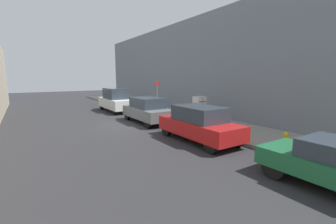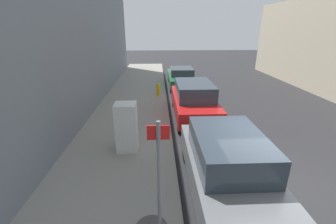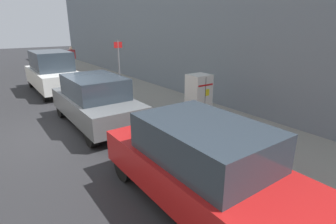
# 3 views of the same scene
# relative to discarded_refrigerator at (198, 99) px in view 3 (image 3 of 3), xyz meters

# --- Properties ---
(ground_plane) EXTENTS (80.00, 80.00, 0.00)m
(ground_plane) POSITION_rel_discarded_refrigerator_xyz_m (4.09, -2.23, -0.99)
(ground_plane) COLOR #28282B
(sidewalk_slab) EXTENTS (3.79, 44.00, 0.15)m
(sidewalk_slab) POSITION_rel_discarded_refrigerator_xyz_m (-0.30, -2.23, -0.92)
(sidewalk_slab) COLOR gray
(sidewalk_slab) RESTS_ON ground
(building_facade_near) EXTENTS (2.43, 39.60, 7.97)m
(building_facade_near) POSITION_rel_discarded_refrigerator_xyz_m (-3.41, -2.23, 2.99)
(building_facade_near) COLOR slate
(building_facade_near) RESTS_ON ground
(discarded_refrigerator) EXTENTS (0.71, 0.65, 1.69)m
(discarded_refrigerator) POSITION_rel_discarded_refrigerator_xyz_m (0.00, 0.00, 0.00)
(discarded_refrigerator) COLOR silver
(discarded_refrigerator) RESTS_ON sidewalk_slab
(manhole_cover) EXTENTS (0.70, 0.70, 0.02)m
(manhole_cover) POSITION_rel_discarded_refrigerator_xyz_m (0.89, -3.36, -0.84)
(manhole_cover) COLOR #47443F
(manhole_cover) RESTS_ON sidewalk_slab
(street_sign_post) EXTENTS (0.36, 0.07, 2.67)m
(street_sign_post) POSITION_rel_discarded_refrigerator_xyz_m (1.08, -3.83, 0.65)
(street_sign_post) COLOR slate
(street_sign_post) RESTS_ON sidewalk_slab
(pedestrian_walking_far) EXTENTS (0.51, 0.24, 1.76)m
(pedestrian_walking_far) POSITION_rel_discarded_refrigerator_xyz_m (0.11, -13.98, 0.19)
(pedestrian_walking_far) COLOR #B73338
(pedestrian_walking_far) RESTS_ON sidewalk_slab
(parked_van_white) EXTENTS (1.93, 4.82, 2.12)m
(parked_van_white) POSITION_rel_discarded_refrigerator_xyz_m (2.79, -8.34, 0.05)
(parked_van_white) COLOR silver
(parked_van_white) RESTS_ON ground
(parked_suv_gray) EXTENTS (1.87, 4.41, 1.74)m
(parked_suv_gray) POSITION_rel_discarded_refrigerator_xyz_m (2.79, -2.20, -0.10)
(parked_suv_gray) COLOR slate
(parked_suv_gray) RESTS_ON ground
(parked_suv_red) EXTENTS (1.88, 4.55, 1.73)m
(parked_suv_red) POSITION_rel_discarded_refrigerator_xyz_m (2.79, 3.24, -0.10)
(parked_suv_red) COLOR red
(parked_suv_red) RESTS_ON ground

